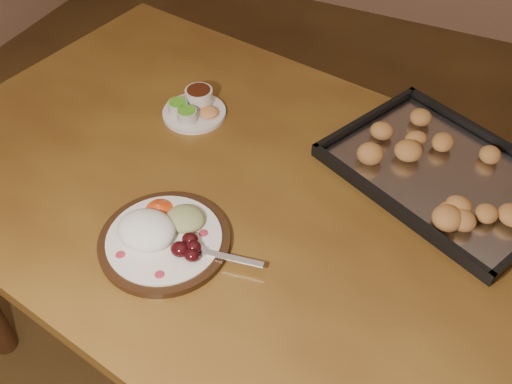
% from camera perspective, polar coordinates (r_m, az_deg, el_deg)
% --- Properties ---
extents(ground, '(4.00, 4.00, 0.00)m').
position_cam_1_polar(ground, '(1.86, 4.22, -12.43)').
color(ground, brown).
rests_on(ground, ground).
extents(dining_table, '(1.64, 1.16, 0.75)m').
position_cam_1_polar(dining_table, '(1.23, 0.40, -3.34)').
color(dining_table, brown).
rests_on(dining_table, ground).
extents(dinner_plate, '(0.32, 0.25, 0.06)m').
position_cam_1_polar(dinner_plate, '(1.07, -9.36, -4.29)').
color(dinner_plate, black).
rests_on(dinner_plate, dining_table).
extents(condiment_saucer, '(0.15, 0.15, 0.05)m').
position_cam_1_polar(condiment_saucer, '(1.35, -6.24, 8.40)').
color(condiment_saucer, silver).
rests_on(condiment_saucer, dining_table).
extents(baking_tray, '(0.55, 0.49, 0.05)m').
position_cam_1_polar(baking_tray, '(1.24, 18.34, 2.01)').
color(baking_tray, black).
rests_on(baking_tray, dining_table).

